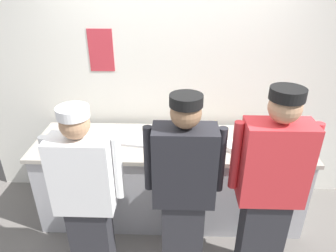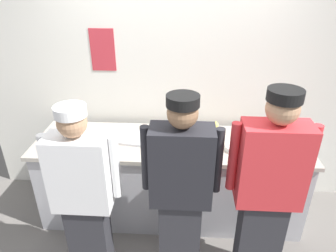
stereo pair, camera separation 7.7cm
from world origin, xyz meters
name	(u,v)px [view 1 (the left image)]	position (x,y,z in m)	size (l,w,h in m)	color
ground_plane	(170,239)	(0.00, 0.00, 0.00)	(9.00, 9.00, 0.00)	slate
wall_back	(172,81)	(0.00, 0.90, 1.36)	(4.20, 0.11, 2.72)	silver
prep_counter	(171,179)	(0.00, 0.40, 0.46)	(2.68, 0.75, 0.91)	#B2B2B7
chef_near_left	(86,197)	(-0.63, -0.39, 0.86)	(0.59, 0.24, 1.61)	#2D2D33
chef_center	(184,190)	(0.12, -0.33, 0.90)	(0.61, 0.24, 1.68)	#2D2D33
chef_far_right	(270,188)	(0.77, -0.33, 0.93)	(0.62, 0.24, 1.74)	#2D2D33
plate_stack_front	(236,146)	(0.62, 0.28, 0.93)	(0.21, 0.21, 0.05)	white
plate_stack_rear	(200,137)	(0.28, 0.44, 0.94)	(0.21, 0.21, 0.06)	white
mixing_bowl_steel	(272,135)	(1.00, 0.46, 0.96)	(0.35, 0.35, 0.11)	#B7BABF
sheet_tray	(139,139)	(-0.31, 0.42, 0.92)	(0.50, 0.29, 0.02)	#B7BABF
squeeze_bottle_primary	(99,145)	(-0.65, 0.15, 1.00)	(0.06, 0.06, 0.18)	orange
squeeze_bottle_secondary	(215,129)	(0.44, 0.49, 1.00)	(0.06, 0.06, 0.19)	#E5E066
ramekin_yellow_sauce	(104,140)	(-0.65, 0.35, 0.93)	(0.09, 0.09, 0.04)	white
ramekin_red_sauce	(264,152)	(0.86, 0.20, 0.93)	(0.10, 0.10, 0.04)	white
ramekin_orange_sauce	(85,128)	(-0.92, 0.62, 0.93)	(0.11, 0.11, 0.04)	white
deli_cup	(183,144)	(0.12, 0.28, 0.95)	(0.09, 0.09, 0.09)	white
chefs_knife	(81,140)	(-0.89, 0.39, 0.91)	(0.28, 0.03, 0.02)	#B7BABF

